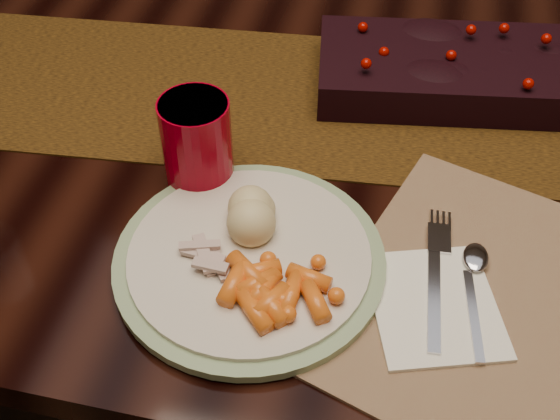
% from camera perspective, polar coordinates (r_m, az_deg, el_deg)
% --- Properties ---
extents(floor, '(5.00, 5.00, 0.00)m').
position_cam_1_polar(floor, '(1.53, 3.16, -13.91)').
color(floor, black).
rests_on(floor, ground).
extents(dining_table, '(1.80, 1.00, 0.75)m').
position_cam_1_polar(dining_table, '(1.22, 3.85, -5.08)').
color(dining_table, black).
rests_on(dining_table, floor).
extents(table_runner, '(1.52, 0.44, 0.00)m').
position_cam_1_polar(table_runner, '(0.95, 7.89, 8.49)').
color(table_runner, black).
rests_on(table_runner, dining_table).
extents(centerpiece, '(0.36, 0.22, 0.07)m').
position_cam_1_polar(centerpiece, '(0.98, 13.44, 11.34)').
color(centerpiece, black).
rests_on(centerpiece, table_runner).
extents(dinner_plate, '(0.36, 0.36, 0.02)m').
position_cam_1_polar(dinner_plate, '(0.74, -2.50, -3.94)').
color(dinner_plate, beige).
rests_on(dinner_plate, placemat_main).
extents(baby_carrots, '(0.11, 0.10, 0.02)m').
position_cam_1_polar(baby_carrots, '(0.69, -0.28, -6.54)').
color(baby_carrots, orange).
rests_on(baby_carrots, dinner_plate).
extents(mashed_potatoes, '(0.11, 0.10, 0.05)m').
position_cam_1_polar(mashed_potatoes, '(0.74, -2.56, -0.03)').
color(mashed_potatoes, '#D3BF85').
rests_on(mashed_potatoes, dinner_plate).
extents(turkey_shreds, '(0.08, 0.07, 0.02)m').
position_cam_1_polar(turkey_shreds, '(0.72, -5.84, -3.88)').
color(turkey_shreds, tan).
rests_on(turkey_shreds, dinner_plate).
extents(napkin, '(0.16, 0.17, 0.00)m').
position_cam_1_polar(napkin, '(0.72, 12.43, -7.54)').
color(napkin, white).
rests_on(napkin, placemat_main).
extents(fork, '(0.04, 0.17, 0.00)m').
position_cam_1_polar(fork, '(0.73, 12.52, -5.76)').
color(fork, silver).
rests_on(fork, napkin).
extents(spoon, '(0.05, 0.14, 0.00)m').
position_cam_1_polar(spoon, '(0.73, 15.50, -6.76)').
color(spoon, white).
rests_on(spoon, napkin).
extents(red_cup, '(0.08, 0.08, 0.11)m').
position_cam_1_polar(red_cup, '(0.80, -6.77, 5.45)').
color(red_cup, maroon).
rests_on(red_cup, placemat_main).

